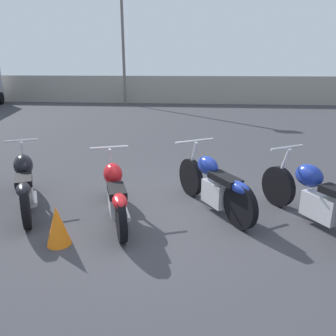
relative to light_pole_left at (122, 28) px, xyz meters
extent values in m
plane|color=#38383D|center=(3.94, -14.73, -4.17)|extent=(60.00, 60.00, 0.00)
cube|color=#9E998E|center=(3.94, 0.60, -3.37)|extent=(40.00, 0.04, 1.61)
cylinder|color=slate|center=(0.00, 0.00, -0.77)|extent=(0.16, 0.16, 6.80)
cylinder|color=black|center=(1.28, -13.90, -3.85)|extent=(0.38, 0.61, 0.64)
cylinder|color=black|center=(2.00, -15.26, -3.85)|extent=(0.38, 0.61, 0.64)
cube|color=silver|center=(1.68, -14.65, -3.88)|extent=(0.44, 0.58, 0.35)
ellipsoid|color=black|center=(1.55, -14.41, -3.50)|extent=(0.51, 0.60, 0.35)
cube|color=black|center=(1.80, -14.88, -3.59)|extent=(0.44, 0.54, 0.10)
ellipsoid|color=black|center=(1.98, -15.22, -3.60)|extent=(0.38, 0.48, 0.16)
cylinder|color=silver|center=(1.33, -13.98, -3.18)|extent=(0.50, 0.29, 0.04)
cylinder|color=silver|center=(1.31, -13.94, -3.52)|extent=(0.16, 0.25, 0.65)
cylinder|color=silver|center=(1.85, -14.73, -3.95)|extent=(0.32, 0.53, 0.07)
cylinder|color=black|center=(2.93, -14.11, -3.87)|extent=(0.30, 0.60, 0.61)
cylinder|color=black|center=(3.44, -15.48, -3.87)|extent=(0.30, 0.60, 0.61)
cube|color=silver|center=(3.21, -14.87, -3.90)|extent=(0.37, 0.56, 0.33)
ellipsoid|color=#AD1419|center=(3.12, -14.63, -3.53)|extent=(0.43, 0.52, 0.34)
cube|color=black|center=(3.29, -15.10, -3.62)|extent=(0.40, 0.56, 0.10)
ellipsoid|color=#AD1419|center=(3.42, -15.44, -3.63)|extent=(0.34, 0.48, 0.16)
cylinder|color=silver|center=(2.96, -14.21, -3.21)|extent=(0.59, 0.25, 0.04)
cylinder|color=silver|center=(2.95, -14.16, -3.54)|extent=(0.13, 0.25, 0.64)
cylinder|color=silver|center=(3.37, -14.96, -3.96)|extent=(0.32, 0.72, 0.07)
cylinder|color=black|center=(4.30, -13.78, -3.84)|extent=(0.44, 0.62, 0.67)
cylinder|color=black|center=(5.04, -14.96, -3.84)|extent=(0.44, 0.62, 0.67)
cube|color=silver|center=(4.71, -14.43, -3.87)|extent=(0.44, 0.53, 0.37)
ellipsoid|color=navy|center=(4.58, -14.23, -3.47)|extent=(0.47, 0.54, 0.30)
cube|color=black|center=(4.83, -14.63, -3.55)|extent=(0.52, 0.63, 0.10)
ellipsoid|color=navy|center=(5.01, -14.92, -3.57)|extent=(0.40, 0.48, 0.16)
cylinder|color=silver|center=(4.35, -13.87, -3.15)|extent=(0.64, 0.42, 0.04)
cylinder|color=silver|center=(4.33, -13.82, -3.49)|extent=(0.18, 0.25, 0.67)
cylinder|color=silver|center=(4.88, -14.49, -3.94)|extent=(0.39, 0.57, 0.07)
cylinder|color=black|center=(5.75, -14.10, -3.84)|extent=(0.43, 0.62, 0.67)
cube|color=silver|center=(6.19, -14.81, -3.87)|extent=(0.46, 0.57, 0.37)
ellipsoid|color=navy|center=(6.05, -14.59, -3.47)|extent=(0.48, 0.53, 0.33)
cylinder|color=silver|center=(5.80, -14.19, -3.15)|extent=(0.57, 0.37, 0.04)
cylinder|color=silver|center=(5.78, -14.14, -3.49)|extent=(0.18, 0.25, 0.67)
cylinder|color=silver|center=(6.37, -14.88, -3.94)|extent=(0.36, 0.52, 0.07)
cylinder|color=black|center=(-7.31, -0.76, -3.82)|extent=(0.40, 0.73, 0.70)
cone|color=orange|center=(2.64, -15.67, -3.90)|extent=(0.32, 0.32, 0.54)
camera|label=1|loc=(4.44, -19.31, -1.91)|focal=35.00mm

